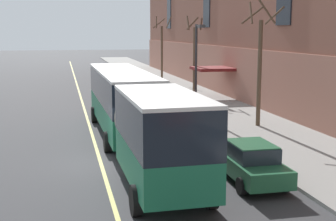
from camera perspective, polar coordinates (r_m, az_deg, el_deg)
ground_plane at (r=20.84m, az=-7.27°, el=-6.34°), size 260.00×260.00×0.00m
sidewalk at (r=26.12m, az=12.77°, el=-3.06°), size 5.88×160.00×0.15m
city_bus at (r=22.42m, az=-4.39°, el=0.32°), size 3.01×18.96×3.60m
parked_car_green_1 at (r=18.22m, az=9.91°, el=-6.19°), size 1.92×4.54×1.56m
parked_car_green_2 at (r=50.62m, az=-4.90°, el=4.00°), size 2.04×4.30×1.56m
parked_car_red_4 at (r=38.88m, az=-2.35°, el=2.33°), size 1.95×4.57×1.56m
parked_car_red_5 at (r=29.77m, az=1.21°, el=0.10°), size 2.07×4.38×1.56m
street_tree_mid_block at (r=28.04m, az=11.13°, el=5.79°), size 2.10×1.83×7.36m
street_tree_far_uptown at (r=41.01m, az=3.26°, el=6.59°), size 1.46×1.43×6.91m
street_tree_far_downtown at (r=54.40m, az=-0.75°, el=7.59°), size 1.94×1.77×7.31m
street_lamp at (r=31.26m, az=3.58°, el=6.31°), size 0.36×1.48×6.03m
lane_centerline at (r=23.71m, az=-8.79°, el=-4.40°), size 0.16×140.00×0.01m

